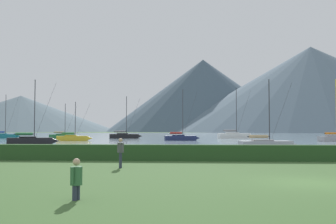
# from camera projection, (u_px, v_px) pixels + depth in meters

# --- Properties ---
(ground_plane) EXTENTS (1000.00, 1000.00, 0.00)m
(ground_plane) POSITION_uv_depth(u_px,v_px,m) (312.00, 183.00, 15.47)
(ground_plane) COLOR #3D602D
(harbor_water) EXTENTS (320.00, 246.00, 0.00)m
(harbor_water) POSITION_uv_depth(u_px,v_px,m) (204.00, 135.00, 152.08)
(harbor_water) COLOR gray
(harbor_water) RESTS_ON ground_plane
(hedge_line) EXTENTS (80.00, 1.20, 1.08)m
(hedge_line) POSITION_uv_depth(u_px,v_px,m) (262.00, 153.00, 26.46)
(hedge_line) COLOR #284C23
(hedge_line) RESTS_ON ground_plane
(sailboat_slip_0) EXTENTS (7.20, 4.07, 9.39)m
(sailboat_slip_0) POSITION_uv_depth(u_px,v_px,m) (31.00, 140.00, 55.98)
(sailboat_slip_0) COLOR black
(sailboat_slip_0) RESTS_ON harbor_water
(sailboat_slip_1) EXTENTS (6.65, 2.88, 7.72)m
(sailboat_slip_1) POSITION_uv_depth(u_px,v_px,m) (266.00, 144.00, 42.84)
(sailboat_slip_1) COLOR #9E9EA3
(sailboat_slip_1) RESTS_ON harbor_water
(sailboat_slip_2) EXTENTS (9.23, 4.11, 12.55)m
(sailboat_slip_2) POSITION_uv_depth(u_px,v_px,m) (234.00, 135.00, 96.52)
(sailboat_slip_2) COLOR white
(sailboat_slip_2) RESTS_ON harbor_water
(sailboat_slip_4) EXTENTS (7.59, 3.24, 10.83)m
(sailboat_slip_4) POSITION_uv_depth(u_px,v_px,m) (3.00, 136.00, 96.08)
(sailboat_slip_4) COLOR #19707A
(sailboat_slip_4) RESTS_ON harbor_water
(sailboat_slip_5) EXTENTS (7.14, 3.00, 10.11)m
(sailboat_slip_5) POSITION_uv_depth(u_px,v_px,m) (181.00, 137.00, 76.26)
(sailboat_slip_5) COLOR navy
(sailboat_slip_5) RESTS_ON harbor_water
(sailboat_slip_6) EXTENTS (6.88, 3.43, 7.50)m
(sailboat_slip_6) POSITION_uv_depth(u_px,v_px,m) (73.00, 138.00, 74.90)
(sailboat_slip_6) COLOR gold
(sailboat_slip_6) RESTS_ON harbor_water
(sailboat_slip_7) EXTENTS (7.28, 3.11, 8.48)m
(sailboat_slip_7) POSITION_uv_depth(u_px,v_px,m) (63.00, 136.00, 94.68)
(sailboat_slip_7) COLOR #236B38
(sailboat_slip_7) RESTS_ON harbor_water
(sailboat_slip_8) EXTENTS (8.20, 4.01, 10.28)m
(sailboat_slip_8) POSITION_uv_depth(u_px,v_px,m) (124.00, 136.00, 95.05)
(sailboat_slip_8) COLOR black
(sailboat_slip_8) RESTS_ON harbor_water
(sailboat_slip_9) EXTENTS (7.01, 3.76, 9.94)m
(sailboat_slip_9) POSITION_uv_depth(u_px,v_px,m) (335.00, 138.00, 70.90)
(sailboat_slip_9) COLOR #9E9EA3
(sailboat_slip_9) RESTS_ON harbor_water
(person_seated_viewer) EXTENTS (0.36, 0.56, 1.25)m
(person_seated_viewer) POSITION_uv_depth(u_px,v_px,m) (76.00, 177.00, 11.71)
(person_seated_viewer) COLOR #2D3347
(person_seated_viewer) RESTS_ON ground_plane
(person_standing_walker) EXTENTS (0.36, 0.57, 1.65)m
(person_standing_walker) POSITION_uv_depth(u_px,v_px,m) (121.00, 150.00, 21.55)
(person_standing_walker) COLOR #2D3347
(person_standing_walker) RESTS_ON ground_plane
(distant_hill_west_ridge) EXTENTS (206.16, 206.16, 77.20)m
(distant_hill_west_ridge) POSITION_uv_depth(u_px,v_px,m) (203.00, 96.00, 415.46)
(distant_hill_west_ridge) COLOR #425666
(distant_hill_west_ridge) RESTS_ON ground_plane
(distant_hill_central_peak) EXTENTS (211.49, 211.49, 39.07)m
(distant_hill_central_peak) POSITION_uv_depth(u_px,v_px,m) (21.00, 114.00, 422.62)
(distant_hill_central_peak) COLOR slate
(distant_hill_central_peak) RESTS_ON ground_plane
(distant_hill_east_ridge) EXTENTS (284.39, 284.39, 81.85)m
(distant_hill_east_ridge) POSITION_uv_depth(u_px,v_px,m) (311.00, 89.00, 372.29)
(distant_hill_east_ridge) COLOR #4C6070
(distant_hill_east_ridge) RESTS_ON ground_plane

